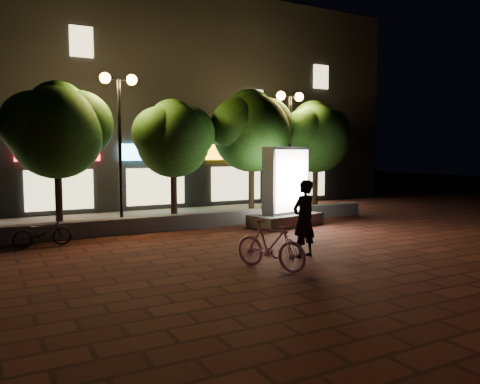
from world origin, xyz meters
TOP-DOWN VIEW (x-y plane):
  - ground at (0.00, 0.00)m, footprint 80.00×80.00m
  - retaining_wall at (0.00, 4.00)m, footprint 16.00×0.45m
  - sidewalk at (0.00, 6.50)m, footprint 16.00×5.00m
  - building_block at (-0.01, 12.99)m, footprint 28.00×8.12m
  - tree_left at (-3.45, 5.46)m, footprint 3.60×3.00m
  - tree_mid at (0.55, 5.46)m, footprint 3.24×2.70m
  - tree_right at (3.86, 5.46)m, footprint 3.72×3.10m
  - tree_far_right at (7.05, 5.46)m, footprint 3.48×2.90m
  - street_lamp_left at (-1.50, 5.20)m, footprint 1.26×0.36m
  - street_lamp_right at (5.50, 5.20)m, footprint 1.26×0.36m
  - ad_kiosk at (3.73, 2.85)m, footprint 2.78×1.75m
  - scooter_pink at (-0.04, -2.13)m, footprint 1.22×1.89m
  - rider at (1.36, -1.48)m, footprint 0.78×0.59m
  - scooter_parked at (-4.26, 3.00)m, footprint 1.59×0.66m

SIDE VIEW (x-z plane):
  - ground at x=0.00m, z-range 0.00..0.00m
  - sidewalk at x=0.00m, z-range 0.00..0.08m
  - retaining_wall at x=0.00m, z-range 0.00..0.50m
  - scooter_parked at x=-4.26m, z-range 0.00..0.82m
  - scooter_pink at x=-0.04m, z-range 0.00..1.10m
  - rider at x=1.36m, z-range 0.00..1.94m
  - ad_kiosk at x=3.73m, z-range -0.27..2.53m
  - tree_mid at x=0.55m, z-range 0.97..5.47m
  - tree_far_right at x=7.05m, z-range 0.99..5.75m
  - tree_left at x=-3.45m, z-range 1.00..5.89m
  - tree_right at x=3.86m, z-range 1.03..6.10m
  - street_lamp_right at x=5.50m, z-range 1.40..6.38m
  - street_lamp_left at x=-1.50m, z-range 1.44..6.62m
  - building_block at x=-0.01m, z-range -0.65..10.65m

